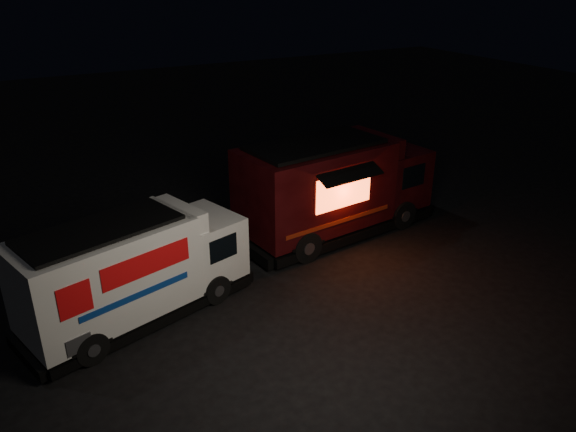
# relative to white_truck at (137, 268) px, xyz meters

# --- Properties ---
(ground) EXTENTS (80.00, 80.00, 0.00)m
(ground) POSITION_rel_white_truck_xyz_m (3.38, -1.36, -1.42)
(ground) COLOR black
(ground) RESTS_ON ground
(white_truck) EXTENTS (6.63, 3.80, 2.85)m
(white_truck) POSITION_rel_white_truck_xyz_m (0.00, 0.00, 0.00)
(white_truck) COLOR silver
(white_truck) RESTS_ON ground
(red_truck) EXTENTS (7.56, 3.51, 3.39)m
(red_truck) POSITION_rel_white_truck_xyz_m (7.39, 1.85, 0.27)
(red_truck) COLOR #3B0A0D
(red_truck) RESTS_ON ground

